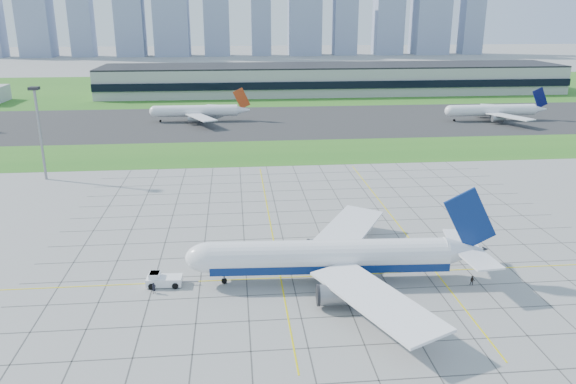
% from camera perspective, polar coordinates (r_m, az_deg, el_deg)
% --- Properties ---
extents(ground, '(1400.00, 1400.00, 0.00)m').
position_cam_1_polar(ground, '(102.89, 4.75, -7.93)').
color(ground, '#9A9A95').
rests_on(ground, ground).
extents(grass_median, '(700.00, 35.00, 0.04)m').
position_cam_1_polar(grass_median, '(187.26, -0.10, 4.08)').
color(grass_median, '#26631C').
rests_on(grass_median, ground).
extents(asphalt_taxiway, '(700.00, 75.00, 0.04)m').
position_cam_1_polar(asphalt_taxiway, '(240.84, -1.36, 7.19)').
color(asphalt_taxiway, '#383838').
rests_on(asphalt_taxiway, ground).
extents(grass_far, '(700.00, 145.00, 0.04)m').
position_cam_1_polar(grass_far, '(349.32, -2.73, 10.52)').
color(grass_far, '#26631C').
rests_on(grass_far, ground).
extents(apron_markings, '(120.00, 130.00, 0.03)m').
position_cam_1_polar(apron_markings, '(112.88, 3.97, -5.48)').
color(apron_markings, '#474744').
rests_on(apron_markings, ground).
extents(terminal, '(260.00, 43.00, 15.80)m').
position_cam_1_polar(terminal, '(328.05, 4.61, 11.39)').
color(terminal, '#B7B7B2').
rests_on(terminal, ground).
extents(light_mast, '(2.50, 2.50, 25.60)m').
position_cam_1_polar(light_mast, '(167.10, -24.01, 6.52)').
color(light_mast, gray).
rests_on(light_mast, ground).
extents(airliner, '(53.30, 53.92, 16.77)m').
position_cam_1_polar(airliner, '(97.05, 4.44, -6.59)').
color(airliner, white).
rests_on(airliner, ground).
extents(pushback_tug, '(8.79, 3.32, 2.43)m').
position_cam_1_polar(pushback_tug, '(99.15, -12.62, -8.69)').
color(pushback_tug, white).
rests_on(pushback_tug, ground).
extents(crew_near, '(0.83, 0.80, 1.91)m').
position_cam_1_polar(crew_near, '(96.98, -13.46, -9.47)').
color(crew_near, black).
rests_on(crew_near, ground).
extents(crew_far, '(1.05, 0.96, 1.74)m').
position_cam_1_polar(crew_far, '(101.94, 18.22, -8.55)').
color(crew_far, black).
rests_on(crew_far, ground).
extents(distant_jet_1, '(40.18, 42.66, 14.08)m').
position_cam_1_polar(distant_jet_1, '(243.15, -9.15, 8.14)').
color(distant_jet_1, white).
rests_on(distant_jet_1, ground).
extents(distant_jet_2, '(42.87, 42.66, 14.08)m').
position_cam_1_polar(distant_jet_2, '(257.20, 20.17, 7.81)').
color(distant_jet_2, white).
rests_on(distant_jet_2, ground).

